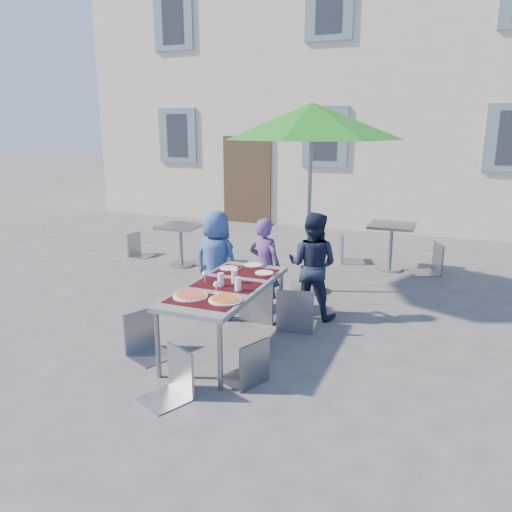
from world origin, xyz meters
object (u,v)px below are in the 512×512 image
at_px(chair_1, 259,274).
at_px(chair_5, 171,346).
at_px(chair_2, 297,283).
at_px(cafe_table_1, 391,238).
at_px(chair_3, 144,308).
at_px(cafe_table_0, 181,238).
at_px(bg_chair_l_1, 348,231).
at_px(bg_chair_r_0, 208,231).
at_px(child_1, 265,266).
at_px(chair_0, 215,279).
at_px(child_0, 216,260).
at_px(pizza_near_left, 190,295).
at_px(patio_umbrella, 312,122).
at_px(pizza_near_right, 225,299).
at_px(bg_chair_r_1, 433,240).
at_px(chair_4, 248,336).
at_px(child_2, 312,265).
at_px(dining_table, 226,290).
at_px(bg_chair_l_0, 137,231).

distance_m(chair_1, chair_5, 2.07).
height_order(chair_2, cafe_table_1, chair_2).
bearing_deg(chair_5, chair_3, 137.93).
distance_m(cafe_table_0, bg_chair_l_1, 3.03).
relative_size(chair_3, bg_chair_r_0, 0.91).
distance_m(child_1, chair_0, 0.67).
bearing_deg(chair_3, bg_chair_r_0, 106.95).
bearing_deg(child_0, chair_5, 114.31).
xyz_separation_m(pizza_near_left, bg_chair_r_0, (-1.71, 3.69, -0.17)).
bearing_deg(patio_umbrella, pizza_near_left, -98.66).
bearing_deg(pizza_near_left, chair_2, 61.02).
relative_size(child_0, bg_chair_r_0, 1.33).
xyz_separation_m(pizza_near_right, cafe_table_1, (1.06, 4.42, -0.19)).
bearing_deg(patio_umbrella, bg_chair_l_1, 83.90).
height_order(patio_umbrella, bg_chair_l_1, patio_umbrella).
xyz_separation_m(pizza_near_left, bg_chair_r_1, (2.12, 4.51, -0.18)).
bearing_deg(pizza_near_left, chair_4, -11.07).
distance_m(pizza_near_left, child_2, 1.98).
relative_size(child_0, chair_5, 1.54).
relative_size(child_1, chair_4, 1.50).
bearing_deg(cafe_table_0, chair_0, -50.08).
xyz_separation_m(patio_umbrella, bg_chair_r_0, (-2.14, 0.88, -1.88)).
relative_size(chair_1, bg_chair_r_0, 1.02).
distance_m(chair_3, cafe_table_1, 4.86).
xyz_separation_m(pizza_near_left, child_2, (0.77, 1.83, -0.08)).
bearing_deg(bg_chair_l_1, cafe_table_0, -153.09).
bearing_deg(child_2, cafe_table_0, -25.06).
relative_size(child_2, bg_chair_l_1, 1.42).
bearing_deg(cafe_table_0, patio_umbrella, -12.03).
xyz_separation_m(cafe_table_0, bg_chair_r_1, (4.19, 1.17, 0.08)).
xyz_separation_m(bg_chair_r_0, bg_chair_r_1, (3.83, 0.82, -0.01)).
bearing_deg(cafe_table_1, chair_5, -104.28).
distance_m(chair_5, bg_chair_r_0, 4.70).
height_order(child_2, chair_0, child_2).
distance_m(dining_table, child_2, 1.45).
height_order(dining_table, patio_umbrella, patio_umbrella).
distance_m(chair_3, patio_umbrella, 3.54).
relative_size(chair_5, bg_chair_r_1, 0.88).
bearing_deg(pizza_near_left, bg_chair_l_1, 82.37).
bearing_deg(pizza_near_right, bg_chair_l_1, 86.93).
height_order(child_2, chair_5, child_2).
bearing_deg(child_0, child_1, -165.84).
bearing_deg(chair_2, cafe_table_0, 143.95).
height_order(pizza_near_left, bg_chair_l_1, bg_chair_l_1).
height_order(chair_0, chair_1, chair_1).
xyz_separation_m(patio_umbrella, cafe_table_0, (-2.50, 0.53, -1.98)).
xyz_separation_m(pizza_near_right, chair_1, (-0.20, 1.40, -0.16)).
xyz_separation_m(chair_5, bg_chair_l_0, (-3.34, 4.26, -0.01)).
height_order(chair_3, chair_4, chair_3).
relative_size(child_0, chair_2, 1.32).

